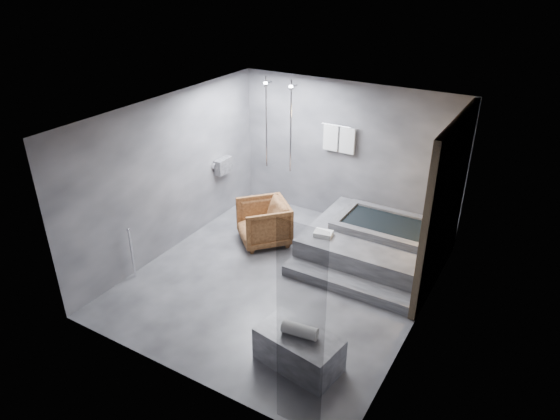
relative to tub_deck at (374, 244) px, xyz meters
The scene contains 7 objects.
room 2.02m from the tub_deck, 118.47° to the right, with size 5.00×5.04×2.82m.
tub_deck is the anchor object (origin of this frame).
tub_step 1.19m from the tub_deck, 90.00° to the right, with size 2.20×0.36×0.18m, color #37373A.
concrete_bench 3.02m from the tub_deck, 87.57° to the right, with size 1.09×0.60×0.49m, color #38373A.
driftwood_chair 2.04m from the tub_deck, 163.68° to the right, with size 0.87×0.89×0.81m, color #422310.
rolled_towel 3.05m from the tub_deck, 87.35° to the right, with size 0.17×0.17×0.46m, color silver.
deck_towel 0.98m from the tub_deck, 140.10° to the right, with size 0.31×0.23×0.08m, color white.
Camera 1 is at (3.48, -5.96, 4.82)m, focal length 32.00 mm.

